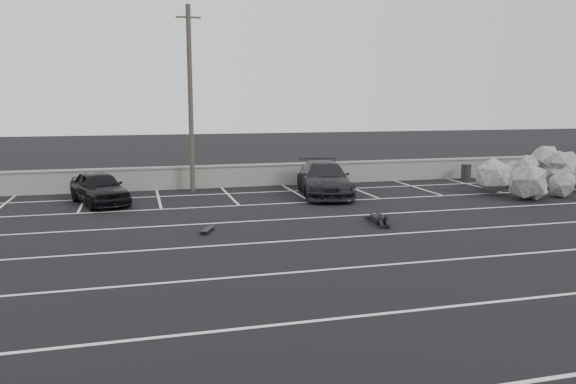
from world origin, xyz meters
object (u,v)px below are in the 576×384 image
object	(u,v)px
utility_pole	(190,99)
riprap_pile	(539,176)
car_right	(324,179)
person	(378,216)
skateboard	(207,229)
trash_bin	(466,172)
car_left	(99,188)

from	to	relation	value
utility_pole	riprap_pile	bearing A→B (deg)	-14.72
car_right	riprap_pile	bearing A→B (deg)	3.12
car_right	person	bearing A→B (deg)	-79.61
riprap_pile	person	xyz separation A→B (m)	(-9.97, -4.40, -0.46)
riprap_pile	person	distance (m)	10.90
utility_pole	skateboard	bearing A→B (deg)	-92.58
riprap_pile	trash_bin	bearing A→B (deg)	108.11
car_left	person	distance (m)	11.10
riprap_pile	utility_pole	bearing A→B (deg)	165.28
utility_pole	person	bearing A→B (deg)	-57.39
car_right	trash_bin	xyz separation A→B (m)	(8.69, 2.64, -0.30)
utility_pole	trash_bin	distance (m)	14.57
skateboard	utility_pole	bearing A→B (deg)	111.10
trash_bin	car_right	bearing A→B (deg)	-163.08
car_right	utility_pole	distance (m)	6.97
utility_pole	skateboard	size ratio (longest dim) A/B	9.32
car_right	utility_pole	bearing A→B (deg)	163.26
car_right	utility_pole	size ratio (longest dim) A/B	0.61
trash_bin	skateboard	world-z (taller)	trash_bin
car_left	riprap_pile	world-z (taller)	riprap_pile
car_left	utility_pole	world-z (taller)	utility_pole
utility_pole	riprap_pile	distance (m)	16.27
trash_bin	riprap_pile	xyz separation A→B (m)	(1.28, -3.91, 0.24)
riprap_pile	person	world-z (taller)	riprap_pile
skateboard	trash_bin	bearing A→B (deg)	53.50
utility_pole	riprap_pile	world-z (taller)	utility_pole
trash_bin	riprap_pile	size ratio (longest dim) A/B	0.12
person	utility_pole	bearing A→B (deg)	133.28
riprap_pile	skateboard	xyz separation A→B (m)	(-15.74, -4.37, -0.59)
person	riprap_pile	bearing A→B (deg)	34.49
car_left	person	world-z (taller)	car_left
car_left	trash_bin	world-z (taller)	car_left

